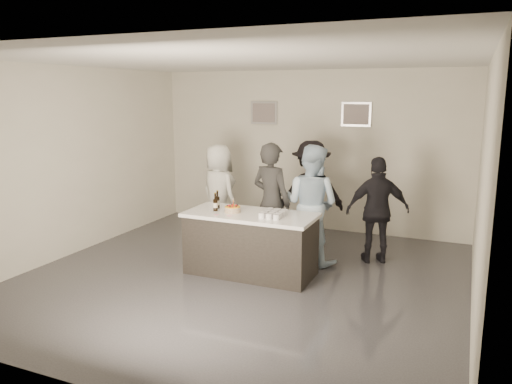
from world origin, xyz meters
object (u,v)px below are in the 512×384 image
person_main_black (271,202)px  beer_bottle_b (215,202)px  person_main_blue (311,204)px  person_guest_back (311,193)px  cake (233,210)px  person_guest_left (219,193)px  bar_counter (251,244)px  beer_bottle_a (217,200)px  person_guest_right (378,210)px

person_main_black → beer_bottle_b: bearing=70.2°
beer_bottle_b → person_main_blue: 1.49m
beer_bottle_b → person_main_black: (0.56, 0.78, -0.11)m
beer_bottle_b → person_main_black: bearing=54.5°
person_guest_back → cake: bearing=44.1°
cake → person_main_black: 0.82m
person_guest_back → person_guest_left: bearing=-10.4°
bar_counter → person_guest_back: bearing=79.2°
cake → person_guest_back: size_ratio=0.13×
person_main_black → cake: bearing=84.6°
cake → beer_bottle_a: beer_bottle_a is taller
beer_bottle_a → person_guest_back: bearing=61.2°
beer_bottle_b → person_main_blue: person_main_blue is taller
beer_bottle_b → person_guest_left: (-0.66, 1.37, -0.17)m
bar_counter → person_guest_left: bearing=132.5°
person_main_black → person_guest_back: person_main_black is taller
person_main_black → person_main_blue: person_main_black is taller
beer_bottle_a → person_guest_left: bearing=116.8°
beer_bottle_b → person_main_blue: bearing=38.5°
person_main_blue → person_guest_right: bearing=-144.3°
cake → person_main_blue: person_main_blue is taller
beer_bottle_a → person_main_black: 0.88m
person_main_black → person_guest_left: person_main_black is taller
person_main_black → person_guest_back: 1.10m
beer_bottle_b → person_main_blue: size_ratio=0.14×
person_main_black → person_guest_back: size_ratio=1.03×
cake → beer_bottle_b: 0.28m
cake → beer_bottle_a: (-0.32, 0.15, 0.09)m
bar_counter → beer_bottle_a: beer_bottle_a is taller
person_main_black → person_guest_left: 1.35m
person_guest_left → person_main_blue: bearing=-167.6°
cake → beer_bottle_b: (-0.27, -0.02, 0.09)m
person_main_black → person_main_blue: 0.62m
cake → person_main_blue: (0.90, 0.90, -0.02)m
beer_bottle_a → person_guest_right: bearing=28.0°
person_main_blue → person_guest_left: 1.88m
bar_counter → beer_bottle_b: bearing=-172.5°
beer_bottle_a → bar_counter: bearing=-9.8°
person_main_black → person_guest_left: (-1.22, 0.58, -0.07)m
bar_counter → beer_bottle_b: size_ratio=7.15×
cake → person_guest_left: 1.64m
person_guest_left → person_guest_right: size_ratio=1.04×
person_main_blue → person_guest_back: 0.97m
person_guest_left → person_guest_right: (2.76, -0.05, -0.04)m
bar_counter → person_main_black: 0.86m
person_guest_left → bar_counter: bearing=158.6°
bar_counter → person_guest_back: 1.86m
beer_bottle_a → person_guest_left: 1.35m
cake → beer_bottle_b: bearing=-175.2°
bar_counter → person_guest_left: size_ratio=1.09×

